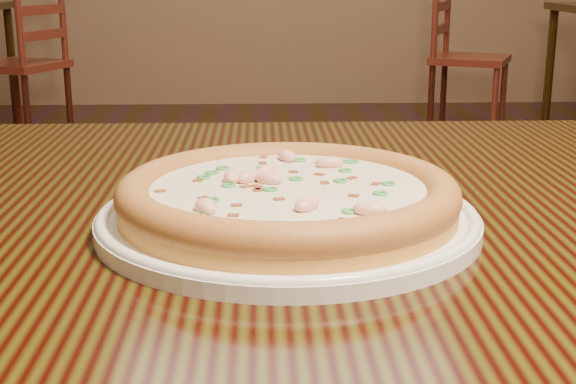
{
  "coord_description": "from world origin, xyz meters",
  "views": [
    {
      "loc": [
        -0.15,
        -1.22,
        0.95
      ],
      "look_at": [
        -0.13,
        -0.62,
        0.78
      ],
      "focal_mm": 50.0,
      "sensor_mm": 36.0,
      "label": 1
    }
  ],
  "objects_px": {
    "plate": "(288,218)",
    "pizza": "(288,196)",
    "chair_c": "(461,58)",
    "hero_table": "(420,315)",
    "chair_b": "(27,64)"
  },
  "relations": [
    {
      "from": "plate",
      "to": "pizza",
      "type": "xyz_separation_m",
      "value": [
        -0.0,
        0.0,
        0.02
      ]
    },
    {
      "from": "plate",
      "to": "chair_c",
      "type": "distance_m",
      "value": 4.24
    },
    {
      "from": "hero_table",
      "to": "pizza",
      "type": "height_order",
      "value": "pizza"
    },
    {
      "from": "hero_table",
      "to": "pizza",
      "type": "relative_size",
      "value": 4.47
    },
    {
      "from": "chair_b",
      "to": "chair_c",
      "type": "height_order",
      "value": "same"
    },
    {
      "from": "hero_table",
      "to": "chair_c",
      "type": "xyz_separation_m",
      "value": [
        1.04,
        4.02,
        -0.21
      ]
    },
    {
      "from": "pizza",
      "to": "chair_c",
      "type": "relative_size",
      "value": 0.28
    },
    {
      "from": "chair_b",
      "to": "pizza",
      "type": "bearing_deg",
      "value": -71.41
    },
    {
      "from": "chair_b",
      "to": "plate",
      "type": "bearing_deg",
      "value": -71.41
    },
    {
      "from": "chair_b",
      "to": "chair_c",
      "type": "bearing_deg",
      "value": 5.79
    },
    {
      "from": "pizza",
      "to": "chair_c",
      "type": "height_order",
      "value": "chair_c"
    },
    {
      "from": "chair_b",
      "to": "chair_c",
      "type": "xyz_separation_m",
      "value": [
        2.44,
        0.25,
        0.0
      ]
    },
    {
      "from": "pizza",
      "to": "chair_b",
      "type": "xyz_separation_m",
      "value": [
        -1.29,
        3.82,
        -0.34
      ]
    },
    {
      "from": "plate",
      "to": "chair_c",
      "type": "bearing_deg",
      "value": 74.16
    },
    {
      "from": "chair_c",
      "to": "plate",
      "type": "bearing_deg",
      "value": -105.84
    }
  ]
}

